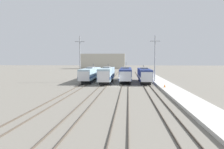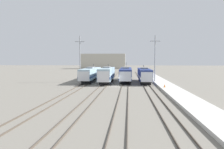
{
  "view_description": "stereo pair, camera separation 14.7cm",
  "coord_description": "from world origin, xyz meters",
  "px_view_note": "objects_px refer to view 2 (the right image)",
  "views": [
    {
      "loc": [
        3.09,
        -49.47,
        5.86
      ],
      "look_at": [
        -0.79,
        2.73,
        2.43
      ],
      "focal_mm": 35.0,
      "sensor_mm": 36.0,
      "label": 1
    },
    {
      "loc": [
        3.23,
        -49.45,
        5.86
      ],
      "look_at": [
        -0.79,
        2.73,
        2.43
      ],
      "focal_mm": 35.0,
      "sensor_mm": 36.0,
      "label": 2
    }
  ],
  "objects_px": {
    "catenary_tower_left": "(80,58)",
    "catenary_tower_right": "(155,58)",
    "locomotive_center_right": "(126,74)",
    "locomotive_far_left": "(91,74)",
    "traffic_cone": "(165,86)",
    "locomotive_far_right": "(144,75)",
    "locomotive_center_left": "(107,75)"
  },
  "relations": [
    {
      "from": "catenary_tower_right",
      "to": "traffic_cone",
      "type": "height_order",
      "value": "catenary_tower_right"
    },
    {
      "from": "locomotive_far_left",
      "to": "locomotive_center_left",
      "type": "bearing_deg",
      "value": -37.53
    },
    {
      "from": "locomotive_center_left",
      "to": "catenary_tower_right",
      "type": "height_order",
      "value": "catenary_tower_right"
    },
    {
      "from": "locomotive_far_left",
      "to": "locomotive_center_right",
      "type": "height_order",
      "value": "locomotive_center_right"
    },
    {
      "from": "locomotive_far_left",
      "to": "locomotive_center_left",
      "type": "relative_size",
      "value": 1.21
    },
    {
      "from": "locomotive_center_right",
      "to": "catenary_tower_left",
      "type": "xyz_separation_m",
      "value": [
        -12.23,
        -1.92,
        4.38
      ]
    },
    {
      "from": "locomotive_center_left",
      "to": "locomotive_far_left",
      "type": "bearing_deg",
      "value": 142.47
    },
    {
      "from": "locomotive_far_right",
      "to": "catenary_tower_left",
      "type": "relative_size",
      "value": 1.34
    },
    {
      "from": "locomotive_far_left",
      "to": "traffic_cone",
      "type": "distance_m",
      "value": 23.22
    },
    {
      "from": "locomotive_far_right",
      "to": "catenary_tower_right",
      "type": "distance_m",
      "value": 5.22
    },
    {
      "from": "traffic_cone",
      "to": "catenary_tower_left",
      "type": "bearing_deg",
      "value": 147.42
    },
    {
      "from": "locomotive_far_left",
      "to": "locomotive_far_right",
      "type": "xyz_separation_m",
      "value": [
        14.59,
        -2.5,
        -0.02
      ]
    },
    {
      "from": "locomotive_center_right",
      "to": "catenary_tower_right",
      "type": "bearing_deg",
      "value": -14.19
    },
    {
      "from": "catenary_tower_left",
      "to": "traffic_cone",
      "type": "bearing_deg",
      "value": -32.58
    },
    {
      "from": "catenary_tower_left",
      "to": "catenary_tower_right",
      "type": "relative_size",
      "value": 1.0
    },
    {
      "from": "locomotive_far_left",
      "to": "traffic_cone",
      "type": "bearing_deg",
      "value": -39.83
    },
    {
      "from": "catenary_tower_left",
      "to": "catenary_tower_right",
      "type": "bearing_deg",
      "value": 0.0
    },
    {
      "from": "locomotive_center_left",
      "to": "traffic_cone",
      "type": "relative_size",
      "value": 24.94
    },
    {
      "from": "locomotive_far_left",
      "to": "locomotive_center_right",
      "type": "xyz_separation_m",
      "value": [
        9.73,
        0.05,
        -0.0
      ]
    },
    {
      "from": "locomotive_center_right",
      "to": "catenary_tower_left",
      "type": "distance_m",
      "value": 13.14
    },
    {
      "from": "catenary_tower_left",
      "to": "locomotive_center_right",
      "type": "bearing_deg",
      "value": 8.93
    },
    {
      "from": "locomotive_far_left",
      "to": "catenary_tower_left",
      "type": "height_order",
      "value": "catenary_tower_left"
    },
    {
      "from": "traffic_cone",
      "to": "locomotive_far_left",
      "type": "bearing_deg",
      "value": 140.17
    },
    {
      "from": "locomotive_center_right",
      "to": "catenary_tower_left",
      "type": "bearing_deg",
      "value": -171.07
    },
    {
      "from": "locomotive_far_right",
      "to": "traffic_cone",
      "type": "xyz_separation_m",
      "value": [
        3.21,
        -12.35,
        -1.34
      ]
    },
    {
      "from": "locomotive_far_right",
      "to": "traffic_cone",
      "type": "bearing_deg",
      "value": -75.42
    },
    {
      "from": "locomotive_center_right",
      "to": "locomotive_far_right",
      "type": "height_order",
      "value": "locomotive_center_right"
    },
    {
      "from": "locomotive_far_left",
      "to": "catenary_tower_left",
      "type": "distance_m",
      "value": 5.38
    },
    {
      "from": "catenary_tower_left",
      "to": "traffic_cone",
      "type": "distance_m",
      "value": 24.77
    },
    {
      "from": "locomotive_center_right",
      "to": "locomotive_far_right",
      "type": "bearing_deg",
      "value": -27.65
    },
    {
      "from": "locomotive_far_right",
      "to": "catenary_tower_right",
      "type": "relative_size",
      "value": 1.34
    },
    {
      "from": "locomotive_center_right",
      "to": "locomotive_far_right",
      "type": "xyz_separation_m",
      "value": [
        4.86,
        -2.55,
        -0.02
      ]
    }
  ]
}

